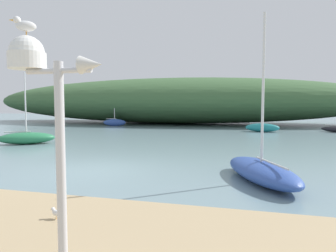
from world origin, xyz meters
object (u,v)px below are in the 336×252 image
at_px(seagull_on_radar, 25,25).
at_px(sailboat_centre_water, 115,122).
at_px(seagull_upper_strand, 56,212).
at_px(sailboat_far_left, 27,138).
at_px(sailboat_west_reach, 261,171).
at_px(sailboat_mid_channel, 262,128).
at_px(mast_structure, 40,79).

bearing_deg(seagull_on_radar, sailboat_centre_water, 112.48).
relative_size(sailboat_centre_water, seagull_upper_strand, 10.11).
bearing_deg(sailboat_far_left, seagull_on_radar, -49.93).
distance_m(sailboat_west_reach, sailboat_mid_channel, 17.41).
xyz_separation_m(sailboat_mid_channel, sailboat_far_left, (-13.84, -11.83, -0.01)).
bearing_deg(sailboat_far_left, sailboat_west_reach, -23.24).
bearing_deg(sailboat_west_reach, mast_structure, -117.19).
distance_m(mast_structure, sailboat_mid_channel, 23.77).
bearing_deg(seagull_upper_strand, sailboat_west_reach, 50.18).
bearing_deg(sailboat_centre_water, sailboat_far_left, -84.61).
distance_m(sailboat_west_reach, sailboat_centre_water, 25.40).
relative_size(mast_structure, sailboat_mid_channel, 0.93).
height_order(sailboat_mid_channel, sailboat_centre_water, sailboat_mid_channel).
distance_m(sailboat_centre_water, sailboat_far_left, 15.46).
xyz_separation_m(mast_structure, sailboat_mid_channel, (3.97, 23.33, -2.24)).
relative_size(sailboat_west_reach, seagull_upper_strand, 18.08).
height_order(mast_structure, seagull_upper_strand, mast_structure).
xyz_separation_m(mast_structure, sailboat_far_left, (-9.87, 11.50, -2.25)).
bearing_deg(sailboat_west_reach, sailboat_centre_water, 124.48).
relative_size(mast_structure, sailboat_west_reach, 0.60).
xyz_separation_m(sailboat_far_left, seagull_upper_strand, (9.10, -10.15, -0.05)).
relative_size(sailboat_mid_channel, sailboat_centre_water, 1.15).
height_order(sailboat_west_reach, seagull_upper_strand, sailboat_west_reach).
relative_size(seagull_on_radar, sailboat_west_reach, 0.06).
xyz_separation_m(sailboat_centre_water, seagull_upper_strand, (10.55, -25.54, -0.08)).
distance_m(seagull_on_radar, sailboat_mid_channel, 23.89).
xyz_separation_m(mast_structure, sailboat_west_reach, (3.06, 5.95, -2.30)).
relative_size(mast_structure, sailboat_far_left, 0.71).
xyz_separation_m(sailboat_centre_water, sailboat_far_left, (1.45, -15.39, -0.03)).
height_order(sailboat_west_reach, sailboat_far_left, sailboat_west_reach).
relative_size(mast_structure, seagull_upper_strand, 10.83).
height_order(seagull_on_radar, seagull_upper_strand, seagull_on_radar).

